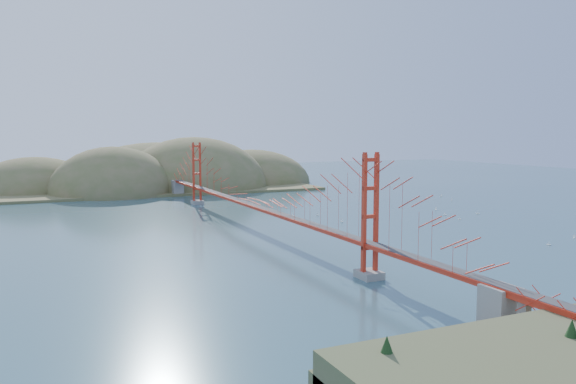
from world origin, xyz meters
name	(u,v)px	position (x,y,z in m)	size (l,w,h in m)	color
ground	(254,228)	(0.00, 0.00, 0.00)	(320.00, 320.00, 0.00)	#325865
bridge	(253,179)	(0.00, 0.18, 7.01)	(2.20, 94.40, 12.00)	gray
promontory	(529,345)	(0.00, -48.50, 0.12)	(9.00, 6.00, 0.24)	#59544C
fort	(525,333)	(0.40, -47.80, 0.67)	(3.70, 2.30, 1.75)	maroon
far_headlands	(166,186)	(2.21, 68.52, 0.00)	(84.00, 58.00, 25.00)	#776445
sailboat_7	(323,194)	(29.51, 34.65, 0.15)	(0.61, 0.53, 0.69)	white
sailboat_6	(549,244)	(28.08, -25.76, 0.14)	(0.55, 0.55, 0.61)	white
sailboat_1	(460,219)	(32.17, -5.54, 0.14)	(0.55, 0.55, 0.58)	white
sailboat_3	(318,215)	(13.94, 7.30, 0.14)	(0.52, 0.42, 0.61)	white
sailboat_11	(478,213)	(39.15, -2.02, 0.15)	(0.64, 0.64, 0.67)	white
sailboat_0	(342,221)	(14.26, 0.01, 0.15)	(0.48, 0.57, 0.66)	white
sailboat_12	(273,201)	(14.33, 27.18, 0.15)	(0.58, 0.54, 0.65)	white
sailboat_8	(365,194)	(38.11, 31.26, 0.16)	(0.62, 0.54, 0.72)	white
sailboat_17	(441,196)	(50.63, 21.09, 0.16)	(0.63, 0.54, 0.72)	white
sailboat_16	(292,215)	(10.00, 8.59, 0.15)	(0.59, 0.55, 0.67)	white
sailboat_10	(414,260)	(7.96, -26.12, 0.14)	(0.53, 0.53, 0.57)	white
sailboat_9	(452,200)	(47.71, 14.41, 0.14)	(0.59, 0.59, 0.62)	white
sailboat_2	(445,214)	(33.06, -1.06, 0.15)	(0.57, 0.52, 0.65)	white
sailboat_13	(574,237)	(34.97, -23.71, 0.14)	(0.55, 0.55, 0.57)	white
sailboat_15	(328,196)	(28.52, 30.90, 0.15)	(0.61, 0.62, 0.69)	white
sailboat_14	(436,209)	(35.95, 4.76, 0.15)	(0.65, 0.65, 0.68)	white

